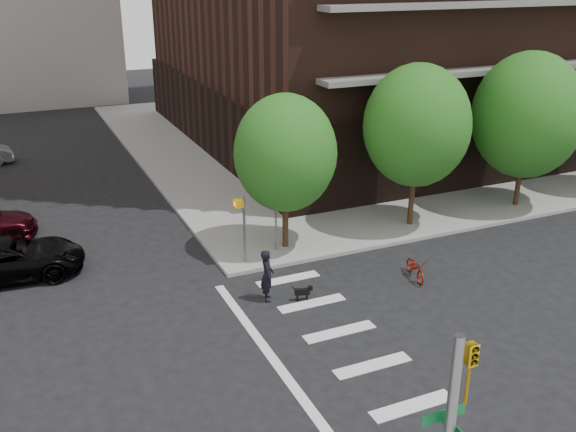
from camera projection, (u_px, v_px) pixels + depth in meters
ground at (277, 392)px, 17.34m from camera, size 120.00×120.00×0.00m
sidewalk_ne at (414, 129)px, 45.08m from camera, size 39.00×33.00×0.15m
crosswalk at (348, 372)px, 18.17m from camera, size 3.85×13.00×0.01m
tree_a at (285, 153)px, 24.62m from camera, size 4.00×4.00×5.90m
tree_b at (417, 126)px, 26.71m from camera, size 4.50×4.50×6.65m
tree_c at (528, 115)px, 29.02m from camera, size 5.00×5.00×6.80m
pedestrian_signal at (251, 218)px, 24.28m from camera, size 2.18×0.67×2.60m
parked_car_black at (7, 259)px, 23.41m from camera, size 2.85×5.58×1.51m
scooter at (415, 268)px, 23.52m from camera, size 0.90×1.68×0.84m
dog_walker at (267, 275)px, 21.81m from camera, size 0.78×0.63×1.86m
dog at (303, 292)px, 21.99m from camera, size 0.63×0.30×0.52m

